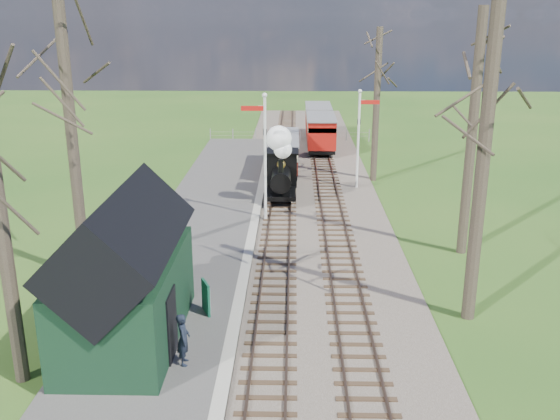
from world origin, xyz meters
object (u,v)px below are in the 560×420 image
at_px(coach, 283,152).
at_px(bench, 180,286).
at_px(red_carriage_a, 321,132).
at_px(person, 183,339).
at_px(sign_board, 206,297).
at_px(red_carriage_b, 318,120).
at_px(semaphore_near, 264,148).
at_px(station_shed, 125,276).
at_px(locomotive, 281,166).
at_px(semaphore_far, 360,132).

relative_size(coach, bench, 4.54).
height_order(red_carriage_a, person, red_carriage_a).
bearing_deg(sign_board, red_carriage_b, 81.37).
bearing_deg(sign_board, semaphore_near, 82.08).
relative_size(red_carriage_a, person, 3.31).
relative_size(station_shed, person, 4.10).
bearing_deg(person, red_carriage_a, -15.58).
xyz_separation_m(locomotive, sign_board, (-2.18, -13.67, -1.17)).
distance_m(locomotive, person, 17.03).
xyz_separation_m(station_shed, person, (1.90, -1.40, -1.30)).
bearing_deg(red_carriage_b, sign_board, -98.63).
height_order(semaphore_near, red_carriage_a, semaphore_near).
distance_m(semaphore_near, semaphore_far, 7.91).
xyz_separation_m(semaphore_far, coach, (-4.37, 3.48, -1.94)).
bearing_deg(coach, semaphore_near, -94.64).
xyz_separation_m(semaphore_far, locomotive, (-4.39, -2.58, -1.43)).
relative_size(semaphore_near, bench, 4.27).
bearing_deg(red_carriage_a, red_carriage_b, 90.00).
height_order(coach, person, coach).
xyz_separation_m(semaphore_near, sign_board, (-1.43, -10.25, -2.87)).
distance_m(station_shed, bench, 3.64).
bearing_deg(semaphore_far, locomotive, -149.58).
bearing_deg(semaphore_near, semaphore_far, 49.40).
xyz_separation_m(locomotive, coach, (0.01, 6.06, -0.51)).
bearing_deg(station_shed, person, -36.44).
bearing_deg(semaphore_near, red_carriage_a, 77.99).
xyz_separation_m(semaphore_near, coach, (0.77, 9.48, -2.21)).
height_order(red_carriage_b, bench, red_carriage_b).
bearing_deg(red_carriage_a, locomotive, -101.88).
distance_m(semaphore_far, sign_board, 17.71).
relative_size(sign_board, person, 0.72).
distance_m(semaphore_near, bench, 9.78).
bearing_deg(bench, red_carriage_a, 76.62).
bearing_deg(locomotive, semaphore_near, -102.47).
xyz_separation_m(semaphore_near, bench, (-2.53, -8.94, -3.05)).
relative_size(station_shed, bench, 4.32).
bearing_deg(semaphore_far, red_carriage_b, 96.60).
bearing_deg(person, semaphore_far, -25.12).
xyz_separation_m(red_carriage_b, bench, (-5.89, -30.29, -0.92)).
bearing_deg(person, semaphore_near, -12.81).
height_order(coach, sign_board, coach).
bearing_deg(station_shed, red_carriage_a, 76.09).
height_order(station_shed, red_carriage_b, station_shed).
xyz_separation_m(station_shed, bench, (1.00, 3.06, -1.69)).
relative_size(semaphore_near, semaphore_far, 1.09).
height_order(bench, person, person).
distance_m(semaphore_far, red_carriage_b, 15.55).
relative_size(station_shed, semaphore_far, 1.10).
relative_size(semaphore_far, sign_board, 5.15).
distance_m(station_shed, person, 2.70).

